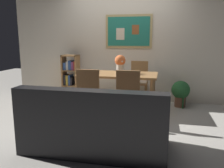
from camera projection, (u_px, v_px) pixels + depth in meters
The scene contains 10 objects.
ground_plane at pixel (109, 118), 4.23m from camera, with size 12.00×12.00×0.00m, color #B7B2A8.
wall_back_with_painting at pixel (123, 43), 5.32m from camera, with size 5.20×0.14×2.60m.
dining_table at pixel (118, 79), 4.61m from camera, with size 1.50×0.81×0.74m.
dining_chair_far_right at pixel (139, 78), 5.26m from camera, with size 0.40×0.41×0.91m.
dining_chair_near_right at pixel (129, 92), 3.89m from camera, with size 0.40×0.41×0.91m.
dining_chair_near_left at pixel (90, 90), 4.01m from camera, with size 0.40×0.41×0.91m.
leather_couch at pixel (95, 127), 2.98m from camera, with size 1.80×0.84×0.84m.
bookshelf at pixel (71, 79), 5.41m from camera, with size 0.36×0.28×1.04m.
potted_ivy at pixel (181, 92), 4.89m from camera, with size 0.38×0.38×0.59m.
flower_vase at pixel (120, 63), 4.59m from camera, with size 0.22×0.21×0.36m.
Camera 1 is at (0.91, -3.93, 1.41)m, focal length 37.87 mm.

